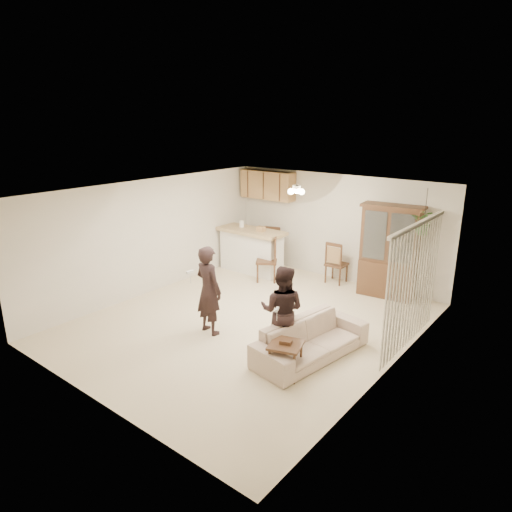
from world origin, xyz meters
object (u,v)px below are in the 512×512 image
Objects in this scene: chair_hutch_left at (267,268)px; chair_hutch_right at (336,271)px; sofa at (311,336)px; side_table at (285,359)px; child at (282,315)px; adult at (208,286)px; china_hutch at (389,252)px; chair_bar at (269,258)px.

chair_hutch_left is 1.09× the size of chair_hutch_right.
sofa is 3.12× the size of side_table.
child is 1.35× the size of chair_hutch_right.
adult reaches higher than side_table.
adult reaches higher than sofa.
chair_hutch_right is (-1.38, 3.36, -0.08)m from sofa.
child reaches higher than side_table.
china_hutch is (-0.11, 3.28, 0.63)m from sofa.
chair_hutch_right is at bearing 108.67° from side_table.
child reaches higher than chair_hutch_left.
side_table is at bearing 7.44° from chair_hutch_left.
chair_hutch_left is at bearing -76.74° from chair_bar.
chair_hutch_left is at bearing -65.77° from adult.
china_hutch is (0.33, 3.48, 0.32)m from child.
chair_hutch_right is (0.53, 3.74, -0.62)m from adult.
chair_hutch_left reaches higher than chair_bar.
chair_hutch_left is (-2.74, 3.16, 0.03)m from side_table.
chair_hutch_left is at bearing 57.93° from sofa.
adult is at bearing -122.58° from china_hutch.
child is 1.24× the size of chair_hutch_left.
china_hutch is (1.80, 3.66, 0.09)m from adult.
child is (1.47, 0.18, -0.22)m from adult.
child reaches higher than chair_hutch_right.
china_hutch reaches higher than adult.
chair_hutch_left is at bearing -70.59° from child.
child is 1.25× the size of chair_bar.
china_hutch is at bearing 74.09° from chair_hutch_left.
sofa is 3.63m from chair_hutch_right.
chair_bar is (-2.75, 3.33, -0.37)m from child.
sofa is 1.74× the size of chair_bar.
china_hutch is 3.35× the size of side_table.
sofa is 1.72× the size of chair_hutch_left.
chair_hutch_right is at bearing 170.12° from china_hutch.
adult reaches higher than chair_hutch_left.
chair_bar is at bearing 55.09° from sofa.
side_table is 5.00m from chair_bar.
adult is 1.49m from child.
chair_bar is (-3.19, 3.85, 0.03)m from side_table.
side_table is (-0.01, -0.72, -0.09)m from sofa.
china_hutch is at bearing -108.49° from adult.
chair_bar is at bearing -72.18° from child.
chair_hutch_left is (-2.64, -0.84, -0.69)m from china_hutch.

